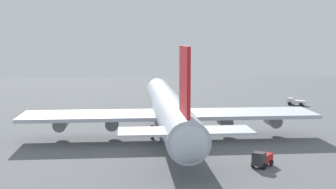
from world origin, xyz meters
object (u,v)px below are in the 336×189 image
at_px(baggage_tug, 296,102).
at_px(maintenance_van, 262,159).
at_px(safety_cone_nose, 163,110).
at_px(cargo_airplane, 168,108).

bearing_deg(baggage_tug, maintenance_van, 155.19).
height_order(maintenance_van, baggage_tug, maintenance_van).
relative_size(maintenance_van, safety_cone_nose, 6.17).
bearing_deg(maintenance_van, safety_cone_nose, 11.24).
xyz_separation_m(maintenance_van, safety_cone_nose, (55.63, 11.06, -0.90)).
bearing_deg(safety_cone_nose, baggage_tug, -80.39).
bearing_deg(baggage_tug, safety_cone_nose, 99.61).
bearing_deg(maintenance_van, baggage_tug, -24.81).
distance_m(cargo_airplane, safety_cone_nose, 32.27).
bearing_deg(maintenance_van, cargo_airplane, 27.54).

